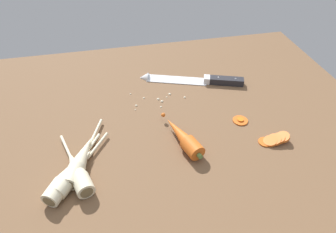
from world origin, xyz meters
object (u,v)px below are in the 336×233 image
at_px(parsnip_back, 77,171).
at_px(carrot_slice_stack, 274,140).
at_px(chefs_knife, 189,80).
at_px(parsnip_mid_right, 68,176).
at_px(carrot_slice_stray_near, 240,120).
at_px(parsnip_front, 81,160).
at_px(parsnip_mid_left, 75,170).
at_px(whole_carrot, 183,137).

distance_m(parsnip_back, carrot_slice_stack, 0.50).
relative_size(chefs_knife, parsnip_mid_right, 1.65).
distance_m(chefs_knife, carrot_slice_stack, 0.35).
bearing_deg(carrot_slice_stray_near, parsnip_back, -166.68).
xyz_separation_m(parsnip_front, parsnip_mid_right, (-0.03, -0.04, 0.00)).
bearing_deg(parsnip_front, parsnip_mid_right, -124.39).
height_order(parsnip_mid_right, parsnip_back, same).
height_order(parsnip_back, carrot_slice_stack, parsnip_back).
xyz_separation_m(chefs_knife, parsnip_mid_left, (-0.36, -0.33, 0.01)).
relative_size(whole_carrot, parsnip_front, 0.81).
bearing_deg(parsnip_back, parsnip_front, 76.05).
bearing_deg(parsnip_mid_left, carrot_slice_stack, 0.76).
bearing_deg(parsnip_back, parsnip_mid_right, -156.83).
bearing_deg(parsnip_back, whole_carrot, 11.66).
xyz_separation_m(parsnip_back, carrot_slice_stack, (0.50, 0.01, -0.01)).
distance_m(parsnip_mid_left, parsnip_back, 0.01).
bearing_deg(chefs_knife, parsnip_front, -139.51).
xyz_separation_m(parsnip_mid_right, parsnip_back, (0.02, 0.01, 0.00)).
height_order(carrot_slice_stack, carrot_slice_stray_near, carrot_slice_stack).
relative_size(parsnip_mid_right, carrot_slice_stray_near, 4.82).
bearing_deg(carrot_slice_stack, carrot_slice_stray_near, 118.87).
bearing_deg(parsnip_mid_left, carrot_slice_stray_near, 12.87).
distance_m(chefs_knife, whole_carrot, 0.29).
distance_m(parsnip_front, parsnip_mid_right, 0.05).
height_order(whole_carrot, parsnip_mid_right, whole_carrot).
bearing_deg(carrot_slice_stack, parsnip_back, -178.92).
bearing_deg(chefs_knife, parsnip_mid_right, -138.00).
bearing_deg(parsnip_back, chefs_knife, 42.85).
height_order(whole_carrot, parsnip_front, whole_carrot).
xyz_separation_m(parsnip_mid_left, parsnip_mid_right, (-0.02, -0.01, -0.00)).
height_order(chefs_knife, carrot_slice_stack, chefs_knife).
bearing_deg(whole_carrot, parsnip_back, -168.34).
bearing_deg(parsnip_back, parsnip_mid_left, 149.19).
distance_m(chefs_knife, parsnip_front, 0.46).
xyz_separation_m(whole_carrot, carrot_slice_stack, (0.23, -0.05, -0.01)).
bearing_deg(carrot_slice_stack, parsnip_front, 177.18).
relative_size(parsnip_mid_left, parsnip_back, 0.91).
height_order(parsnip_front, parsnip_mid_left, same).
xyz_separation_m(parsnip_back, carrot_slice_stray_near, (0.45, 0.11, -0.02)).
height_order(chefs_knife, whole_carrot, whole_carrot).
height_order(parsnip_mid_left, parsnip_back, same).
height_order(whole_carrot, parsnip_back, whole_carrot).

